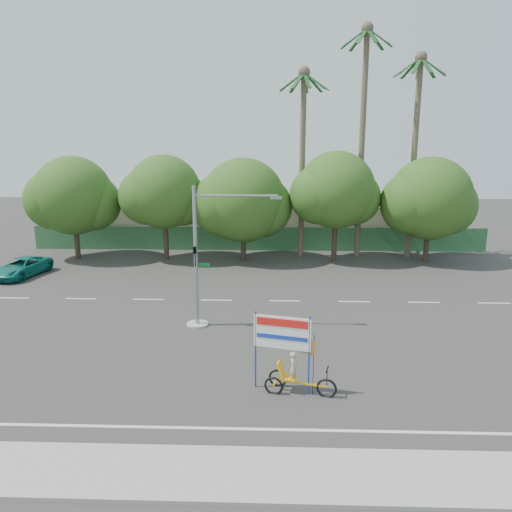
{
  "coord_description": "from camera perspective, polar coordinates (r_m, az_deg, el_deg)",
  "views": [
    {
      "loc": [
        1.25,
        -19.61,
        9.15
      ],
      "look_at": [
        0.44,
        4.47,
        3.5
      ],
      "focal_mm": 35.0,
      "sensor_mm": 36.0,
      "label": 1
    }
  ],
  "objects": [
    {
      "name": "palm_short",
      "position": [
        39.18,
        5.35,
        12.72
      ],
      "size": [
        3.73,
        3.79,
        14.45
      ],
      "color": "#70604C",
      "rests_on": "ground"
    },
    {
      "name": "tree_far_right",
      "position": [
        39.65,
        19.18,
        5.94
      ],
      "size": [
        7.38,
        6.2,
        7.94
      ],
      "color": "#473828",
      "rests_on": "ground"
    },
    {
      "name": "tree_center",
      "position": [
        37.98,
        -1.57,
        6.11
      ],
      "size": [
        7.62,
        6.4,
        7.85
      ],
      "color": "#473828",
      "rests_on": "ground"
    },
    {
      "name": "fence",
      "position": [
        41.93,
        0.18,
        1.99
      ],
      "size": [
        38.0,
        0.08,
        2.0
      ],
      "primitive_type": "cube",
      "color": "#336B3D",
      "rests_on": "ground"
    },
    {
      "name": "sidewalk_near",
      "position": [
        15.2,
        -3.47,
        -23.57
      ],
      "size": [
        50.0,
        2.4,
        0.12
      ],
      "primitive_type": "cube",
      "color": "gray",
      "rests_on": "ground"
    },
    {
      "name": "pickup_truck",
      "position": [
        37.63,
        -25.21,
        -1.16
      ],
      "size": [
        2.99,
        4.91,
        1.27
      ],
      "primitive_type": "imported",
      "rotation": [
        0.0,
        0.0,
        -0.2
      ],
      "color": "#107264",
      "rests_on": "ground"
    },
    {
      "name": "tree_right",
      "position": [
        38.11,
        9.08,
        7.14
      ],
      "size": [
        6.9,
        5.8,
        8.36
      ],
      "color": "#473828",
      "rests_on": "ground"
    },
    {
      "name": "palm_tall",
      "position": [
        39.71,
        12.12,
        14.81
      ],
      "size": [
        3.73,
        3.79,
        17.45
      ],
      "color": "#70604C",
      "rests_on": "ground"
    },
    {
      "name": "ground",
      "position": [
        21.68,
        -1.59,
        -11.78
      ],
      "size": [
        120.0,
        120.0,
        0.0
      ],
      "primitive_type": "plane",
      "color": "#33302D",
      "rests_on": "ground"
    },
    {
      "name": "trike_billboard",
      "position": [
        18.71,
        3.87,
        -11.87
      ],
      "size": [
        3.05,
        1.16,
        3.07
      ],
      "rotation": [
        0.0,
        0.0,
        -0.25
      ],
      "color": "black",
      "rests_on": "ground"
    },
    {
      "name": "traffic_signal",
      "position": [
        24.65,
        -6.18,
        -1.53
      ],
      "size": [
        4.72,
        1.1,
        7.0
      ],
      "color": "gray",
      "rests_on": "ground"
    },
    {
      "name": "tree_far_left",
      "position": [
        40.84,
        -20.21,
        6.22
      ],
      "size": [
        7.14,
        6.0,
        7.96
      ],
      "color": "#473828",
      "rests_on": "ground"
    },
    {
      "name": "building_right",
      "position": [
        46.69,
        10.24,
        3.93
      ],
      "size": [
        14.0,
        8.0,
        3.6
      ],
      "primitive_type": "cube",
      "color": "beige",
      "rests_on": "ground"
    },
    {
      "name": "tree_left",
      "position": [
        38.74,
        -10.53,
        6.91
      ],
      "size": [
        6.66,
        5.6,
        8.07
      ],
      "color": "#473828",
      "rests_on": "ground"
    },
    {
      "name": "palm_mid",
      "position": [
        40.57,
        17.76,
        12.94
      ],
      "size": [
        3.73,
        3.79,
        15.45
      ],
      "color": "#70604C",
      "rests_on": "ground"
    },
    {
      "name": "building_left",
      "position": [
        47.52,
        -11.82,
        4.26
      ],
      "size": [
        12.0,
        8.0,
        4.0
      ],
      "primitive_type": "cube",
      "color": "beige",
      "rests_on": "ground"
    }
  ]
}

